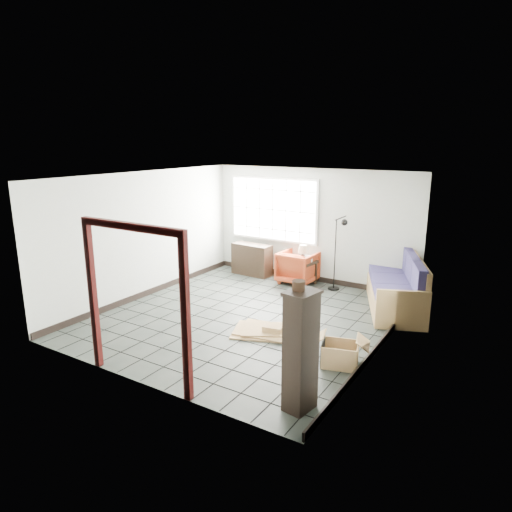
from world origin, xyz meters
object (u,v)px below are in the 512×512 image
Objects in this scene: side_table at (303,265)px; tall_shelf at (301,351)px; futon_sofa at (398,288)px; armchair at (298,266)px.

side_table is 5.01m from tall_shelf.
tall_shelf reaches higher than futon_sofa.
futon_sofa is 2.25m from side_table.
futon_sofa reaches higher than side_table.
futon_sofa is 1.68× the size of tall_shelf.
futon_sofa is at bearing 98.48° from tall_shelf.
tall_shelf is (2.31, -4.56, 0.37)m from armchair.
tall_shelf is at bearing -112.98° from futon_sofa.
futon_sofa is 4.46× the size of side_table.
side_table is at bearing 165.94° from armchair.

